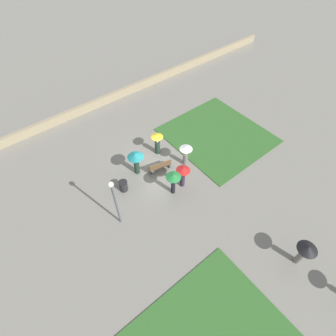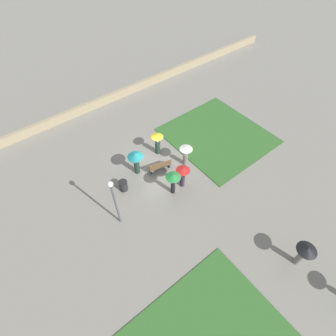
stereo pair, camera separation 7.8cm
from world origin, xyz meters
name	(u,v)px [view 1 (the left image)]	position (x,y,z in m)	size (l,w,h in m)	color
ground_plane	(154,167)	(0.00, 0.00, 0.00)	(90.00, 90.00, 0.00)	slate
lawn_patch_near	(217,135)	(-6.22, 0.54, 0.03)	(7.41, 7.78, 0.06)	#2D5B26
parapet_wall	(94,105)	(0.00, -9.19, 0.40)	(45.00, 0.35, 0.79)	gray
park_bench	(160,166)	(-0.18, 0.58, 0.47)	(1.74, 0.82, 0.90)	brown
lamp_post	(114,198)	(4.35, 2.40, 2.63)	(0.32, 0.32, 4.05)	#474C51
trash_bin	(123,186)	(2.84, 0.40, 0.41)	(0.62, 0.62, 0.82)	#232326
crowd_person_red	(183,173)	(-0.58, 2.62, 1.26)	(0.97, 0.97, 1.80)	#2D2333
crowd_person_green	(173,179)	(0.31, 2.69, 1.42)	(1.01, 1.01, 1.89)	black
crowd_person_yellow	(157,142)	(-1.15, -1.00, 1.13)	(0.91, 0.91, 1.84)	#1E3328
crowd_person_teal	(136,159)	(1.23, -0.32, 1.39)	(1.14, 1.14, 1.91)	#1E3328
crowd_person_white	(186,153)	(-2.06, 1.21, 1.17)	(0.94, 0.94, 1.76)	slate
lone_walker_mid_plaza	(305,251)	(-2.12, 10.80, 1.36)	(1.08, 1.08, 1.86)	slate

